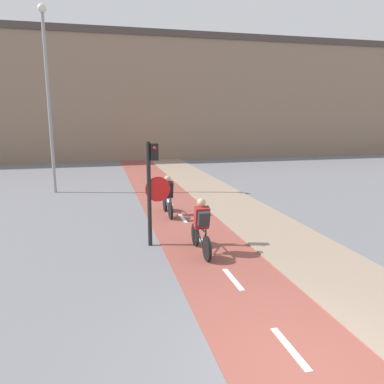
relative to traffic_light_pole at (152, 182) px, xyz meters
The scene contains 7 objects.
ground_plane 6.03m from the traffic_light_pole, 76.57° to the right, with size 120.00×120.00×0.00m, color slate.
bike_lane 6.03m from the traffic_light_pole, 76.56° to the right, with size 2.32×60.00×0.02m.
building_row_background 22.55m from the traffic_light_pole, 86.56° to the left, with size 60.00×5.20×9.82m.
traffic_light_pole is the anchor object (origin of this frame).
street_lamp_far 9.38m from the traffic_light_pole, 112.40° to the left, with size 0.36×0.36×8.06m.
cyclist_near 1.79m from the traffic_light_pole, 40.87° to the right, with size 0.46×1.76×1.45m.
cyclist_far 3.30m from the traffic_light_pole, 72.61° to the left, with size 0.46×1.70×1.42m.
Camera 1 is at (-2.64, -4.05, 3.46)m, focal length 35.00 mm.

